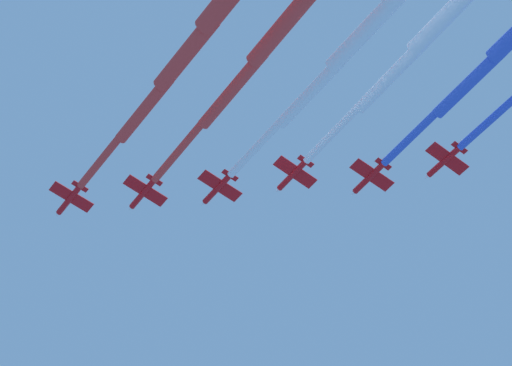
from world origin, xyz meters
TOP-DOWN VIEW (x-y plane):
  - jet_lead at (0.52, 31.89)m, footprint 57.44×41.80m
  - jet_port_inner at (-17.22, 32.10)m, footprint 63.81×47.24m
  - jet_starboard_inner at (-28.77, 26.17)m, footprint 60.68×43.33m
  - jet_port_mid at (-42.18, 23.31)m, footprint 60.43×44.05m

SIDE VIEW (x-z plane):
  - jet_starboard_inner at x=-28.77m, z-range 165.32..169.28m
  - jet_lead at x=0.52m, z-range 165.61..169.57m
  - jet_port_inner at x=-17.22m, z-range 165.64..169.68m
  - jet_port_mid at x=-42.18m, z-range 167.37..171.44m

